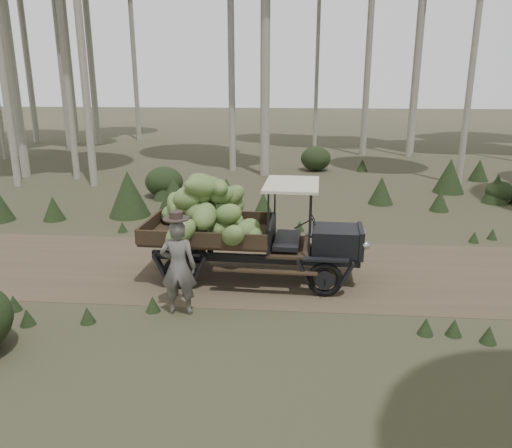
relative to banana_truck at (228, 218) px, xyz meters
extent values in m
plane|color=#473D2B|center=(2.25, 0.48, -1.32)|extent=(120.00, 120.00, 0.00)
cube|color=brown|center=(2.25, 0.48, -1.32)|extent=(70.00, 4.00, 0.01)
cube|color=black|center=(2.19, -0.08, -0.40)|extent=(0.96, 0.91, 0.51)
cube|color=black|center=(2.70, -0.10, -0.40)|extent=(0.13, 0.92, 0.57)
cube|color=black|center=(0.90, -0.02, -0.31)|extent=(0.13, 1.29, 0.51)
cube|color=#38281C|center=(-0.39, 0.03, -0.40)|extent=(2.65, 1.77, 0.07)
cube|color=#38281C|center=(-0.35, 0.86, -0.23)|extent=(2.58, 0.16, 0.29)
cube|color=#38281C|center=(-0.42, -0.80, -0.23)|extent=(2.58, 0.16, 0.29)
cube|color=#38281C|center=(-1.68, 0.09, -0.23)|extent=(0.13, 1.66, 0.29)
cube|color=beige|center=(1.30, -0.04, 0.73)|extent=(1.13, 1.61, 0.06)
cube|color=black|center=(0.60, 0.34, -0.75)|extent=(4.24, 0.27, 0.17)
cube|color=black|center=(0.57, -0.36, -0.75)|extent=(4.24, 0.27, 0.17)
torus|color=black|center=(2.04, 0.67, -0.97)|extent=(0.71, 0.16, 0.70)
torus|color=black|center=(1.98, -0.80, -0.97)|extent=(0.71, 0.16, 0.70)
torus|color=black|center=(-0.82, 0.79, -0.97)|extent=(0.71, 0.16, 0.70)
torus|color=black|center=(-0.88, -0.68, -0.97)|extent=(0.71, 0.16, 0.70)
sphere|color=beige|center=(2.79, 0.31, -0.35)|extent=(0.17, 0.17, 0.17)
sphere|color=beige|center=(2.76, -0.51, -0.35)|extent=(0.17, 0.17, 0.17)
ellipsoid|color=olive|center=(-0.24, 0.35, -0.15)|extent=(0.68, 0.89, 0.51)
ellipsoid|color=olive|center=(-0.58, -0.20, 0.12)|extent=(0.79, 0.75, 0.43)
ellipsoid|color=olive|center=(-0.37, 0.35, 0.46)|extent=(0.70, 0.52, 0.44)
ellipsoid|color=olive|center=(-0.51, -0.10, 0.65)|extent=(0.89, 0.78, 0.54)
ellipsoid|color=olive|center=(0.50, -0.44, -0.20)|extent=(0.76, 0.91, 0.65)
ellipsoid|color=olive|center=(-0.64, 0.55, 0.13)|extent=(0.85, 0.76, 0.50)
ellipsoid|color=olive|center=(-0.81, -0.10, 0.41)|extent=(0.71, 0.57, 0.51)
ellipsoid|color=olive|center=(-0.56, 0.18, 0.69)|extent=(0.78, 0.63, 0.45)
ellipsoid|color=olive|center=(-1.37, 0.75, -0.19)|extent=(0.64, 0.90, 0.67)
ellipsoid|color=olive|center=(-0.40, -0.42, 0.13)|extent=(0.48, 0.87, 0.67)
ellipsoid|color=olive|center=(-0.59, 0.02, 0.42)|extent=(0.73, 0.45, 0.56)
ellipsoid|color=olive|center=(-0.35, 0.16, 0.63)|extent=(0.82, 0.92, 0.63)
ellipsoid|color=olive|center=(0.10, 0.12, -0.14)|extent=(0.57, 0.87, 0.63)
ellipsoid|color=olive|center=(-0.74, 0.23, 0.14)|extent=(0.78, 0.81, 0.51)
ellipsoid|color=olive|center=(-0.73, 0.11, 0.43)|extent=(0.74, 0.37, 0.43)
ellipsoid|color=olive|center=(-0.52, -0.01, 0.62)|extent=(0.61, 0.71, 0.43)
ellipsoid|color=olive|center=(0.45, -0.46, -0.13)|extent=(0.81, 0.83, 0.64)
ellipsoid|color=olive|center=(0.07, 0.40, 0.12)|extent=(0.64, 0.87, 0.50)
ellipsoid|color=olive|center=(-0.75, 0.14, 0.42)|extent=(0.76, 0.45, 0.53)
ellipsoid|color=olive|center=(-0.18, 0.09, 0.60)|extent=(0.51, 0.76, 0.38)
ellipsoid|color=olive|center=(-0.08, -0.24, -0.17)|extent=(0.93, 0.86, 0.71)
ellipsoid|color=olive|center=(0.05, -0.32, 0.16)|extent=(0.79, 0.61, 0.59)
ellipsoid|color=olive|center=(0.07, 0.32, 0.40)|extent=(0.74, 0.72, 0.57)
ellipsoid|color=olive|center=(-0.56, 0.16, 0.63)|extent=(0.76, 0.99, 0.69)
ellipsoid|color=olive|center=(-0.06, -0.18, -0.21)|extent=(0.64, 0.88, 0.50)
ellipsoid|color=olive|center=(-1.20, 0.49, 0.13)|extent=(0.65, 0.93, 0.64)
ellipsoid|color=olive|center=(-0.10, 0.18, 0.43)|extent=(0.75, 0.70, 0.42)
ellipsoid|color=olive|center=(-0.79, -0.83, -0.08)|extent=(0.88, 0.81, 0.70)
ellipsoid|color=olive|center=(0.22, -0.87, -0.10)|extent=(0.73, 0.84, 0.64)
imported|color=#5D5955|center=(-0.65, -1.72, -0.45)|extent=(0.65, 0.45, 1.74)
cylinder|color=#352A25|center=(-0.65, -1.72, 0.45)|extent=(0.49, 0.49, 0.02)
cylinder|color=#352A25|center=(-0.65, -1.72, 0.51)|extent=(0.24, 0.24, 0.14)
cylinder|color=#B2AD9E|center=(-12.78, 21.41, 7.03)|extent=(0.26, 0.26, 16.69)
cylinder|color=#B2AD9E|center=(-10.27, 17.73, 6.38)|extent=(0.26, 0.26, 15.41)
cylinder|color=#B2AD9E|center=(-11.22, 20.90, 6.74)|extent=(0.38, 0.38, 16.12)
cone|color=#233319|center=(-5.78, 3.94, -0.96)|extent=(0.65, 0.65, 0.72)
cone|color=#233319|center=(8.08, 7.22, -0.83)|extent=(0.88, 0.88, 0.98)
ellipsoid|color=#233319|center=(2.21, 12.83, -0.77)|extent=(1.35, 1.35, 1.08)
cone|color=#233319|center=(-0.87, 5.82, -0.83)|extent=(0.88, 0.88, 0.97)
cone|color=#233319|center=(0.35, 5.39, -1.01)|extent=(0.56, 0.56, 0.62)
cone|color=#233319|center=(-2.36, 4.85, -0.71)|extent=(1.10, 1.10, 1.22)
cone|color=#233319|center=(-3.70, 4.61, -0.62)|extent=(1.26, 1.26, 1.40)
cone|color=#233319|center=(5.92, 6.00, -0.98)|extent=(0.60, 0.60, 0.67)
ellipsoid|color=#233319|center=(-3.28, 7.17, -0.78)|extent=(1.33, 1.33, 1.06)
cone|color=#233319|center=(4.20, 6.78, -0.86)|extent=(0.83, 0.83, 0.92)
cone|color=#233319|center=(-3.21, 6.77, -0.90)|extent=(0.76, 0.76, 0.85)
cone|color=#233319|center=(6.95, 8.74, -0.69)|extent=(1.13, 1.13, 1.25)
ellipsoid|color=#233319|center=(8.21, 7.28, -0.95)|extent=(0.91, 0.91, 0.73)
cone|color=#233319|center=(4.29, 12.79, -1.03)|extent=(0.51, 0.51, 0.57)
cone|color=#233319|center=(8.80, 11.07, -0.88)|extent=(0.79, 0.79, 0.88)
cone|color=#233319|center=(4.03, -2.16, -1.17)|extent=(0.27, 0.27, 0.30)
cone|color=#233319|center=(-3.15, -2.41, -1.17)|extent=(0.27, 0.27, 0.30)
cone|color=#233319|center=(-3.68, -1.90, -1.17)|extent=(0.27, 0.27, 0.30)
cone|color=#233319|center=(-2.16, -2.24, -1.17)|extent=(0.27, 0.27, 0.30)
cone|color=#233319|center=(-1.77, 2.66, -1.17)|extent=(0.27, 0.27, 0.30)
cone|color=#233319|center=(6.54, 3.15, -1.17)|extent=(0.27, 0.27, 0.30)
cone|color=#233319|center=(-1.15, -1.72, -1.17)|extent=(0.27, 0.27, 0.30)
cone|color=#233319|center=(-1.54, 2.59, -1.17)|extent=(0.27, 0.27, 0.30)
cone|color=#233319|center=(3.58, -2.16, -1.17)|extent=(0.27, 0.27, 0.30)
cone|color=#233319|center=(1.50, 3.43, -1.17)|extent=(0.27, 0.27, 0.30)
cone|color=#233319|center=(0.42, 2.91, -1.17)|extent=(0.27, 0.27, 0.30)
cone|color=#233319|center=(4.52, -2.36, -1.17)|extent=(0.27, 0.27, 0.30)
cone|color=#233319|center=(-3.35, 2.94, -1.17)|extent=(0.27, 0.27, 0.30)
cone|color=#233319|center=(5.97, 2.85, -1.17)|extent=(0.27, 0.27, 0.30)
camera|label=1|loc=(1.41, -9.78, 2.78)|focal=35.00mm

